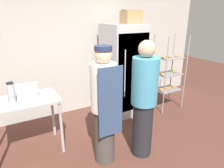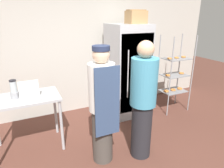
% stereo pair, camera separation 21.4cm
% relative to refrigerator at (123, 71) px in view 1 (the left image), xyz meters
% --- Properties ---
extents(back_wall, '(6.40, 0.12, 2.97)m').
position_rel_refrigerator_xyz_m(back_wall, '(-0.78, 0.63, 0.56)').
color(back_wall, '#B7B2A8').
rests_on(back_wall, ground_plane).
extents(refrigerator, '(0.74, 0.76, 1.86)m').
position_rel_refrigerator_xyz_m(refrigerator, '(0.00, 0.00, 0.00)').
color(refrigerator, '#ADAFB5').
rests_on(refrigerator, ground_plane).
extents(baking_rack, '(0.60, 0.43, 1.63)m').
position_rel_refrigerator_xyz_m(baking_rack, '(0.98, -0.31, -0.14)').
color(baking_rack, '#93969B').
rests_on(baking_rack, ground_plane).
extents(prep_counter, '(1.00, 0.61, 0.87)m').
position_rel_refrigerator_xyz_m(prep_counter, '(-1.99, -0.45, -0.17)').
color(prep_counter, '#ADAFB5').
rests_on(prep_counter, ground_plane).
extents(donut_box, '(0.28, 0.22, 0.26)m').
position_rel_refrigerator_xyz_m(donut_box, '(-1.91, -0.61, -0.01)').
color(donut_box, white).
rests_on(donut_box, prep_counter).
extents(blender_pitcher, '(0.12, 0.12, 0.28)m').
position_rel_refrigerator_xyz_m(blender_pitcher, '(-2.10, -0.43, 0.07)').
color(blender_pitcher, '#99999E').
rests_on(blender_pitcher, prep_counter).
extents(cardboard_storage_box, '(0.36, 0.28, 0.25)m').
position_rel_refrigerator_xyz_m(cardboard_storage_box, '(0.12, -0.06, 1.05)').
color(cardboard_storage_box, '#A87F51').
rests_on(cardboard_storage_box, refrigerator).
extents(person_baker, '(0.35, 0.37, 1.67)m').
position_rel_refrigerator_xyz_m(person_baker, '(-1.05, -1.18, -0.06)').
color(person_baker, '#47423D').
rests_on(person_baker, ground_plane).
extents(person_customer, '(0.36, 0.36, 1.72)m').
position_rel_refrigerator_xyz_m(person_customer, '(-0.49, -1.32, -0.05)').
color(person_customer, '#232328').
rests_on(person_customer, ground_plane).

